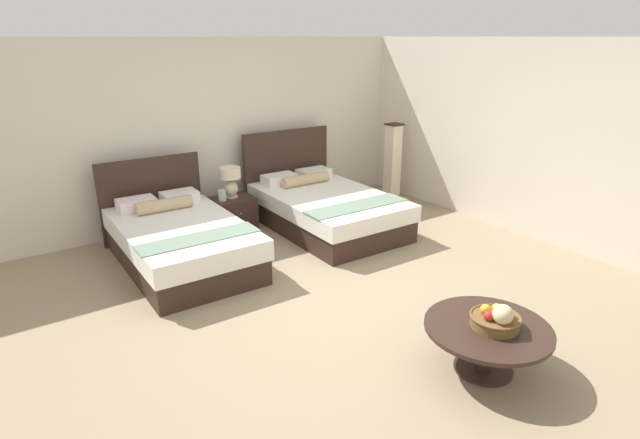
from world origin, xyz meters
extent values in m
cube|color=gray|center=(0.00, 0.00, -0.01)|extent=(9.90, 9.80, 0.02)
cube|color=beige|center=(0.00, 3.10, 1.26)|extent=(9.90, 0.12, 2.52)
cube|color=beige|center=(3.15, 0.40, 1.26)|extent=(0.12, 5.40, 2.52)
cube|color=#34221B|center=(-1.04, 1.73, 0.15)|extent=(1.27, 2.07, 0.29)
cube|color=white|center=(-1.04, 1.73, 0.41)|extent=(1.31, 2.11, 0.23)
cube|color=#34221B|center=(-1.02, 2.78, 0.54)|extent=(1.31, 0.08, 1.08)
cube|color=white|center=(-1.30, 2.50, 0.59)|extent=(0.45, 0.31, 0.14)
cube|color=white|center=(-0.76, 2.49, 0.59)|extent=(0.45, 0.31, 0.14)
cylinder|color=tan|center=(-1.03, 2.25, 0.60)|extent=(0.68, 0.16, 0.15)
cube|color=slate|center=(-1.05, 1.15, 0.53)|extent=(1.29, 0.36, 0.01)
cube|color=#34221B|center=(1.04, 1.73, 0.15)|extent=(1.38, 2.15, 0.29)
cube|color=white|center=(1.04, 1.73, 0.40)|extent=(1.42, 2.19, 0.22)
cube|color=#34221B|center=(1.06, 2.82, 0.61)|extent=(1.42, 0.09, 1.22)
cube|color=white|center=(0.76, 2.54, 0.58)|extent=(0.49, 0.31, 0.14)
cube|color=white|center=(1.35, 2.53, 0.58)|extent=(0.49, 0.31, 0.14)
cylinder|color=tan|center=(1.05, 2.29, 0.58)|extent=(0.74, 0.16, 0.15)
cube|color=slate|center=(1.03, 1.09, 0.51)|extent=(1.41, 0.40, 0.01)
cube|color=#34221B|center=(-0.04, 2.46, 0.23)|extent=(0.54, 0.46, 0.46)
sphere|color=tan|center=(-0.04, 2.22, 0.30)|extent=(0.02, 0.02, 0.02)
cylinder|color=beige|center=(-0.04, 2.48, 0.47)|extent=(0.17, 0.17, 0.02)
ellipsoid|color=beige|center=(-0.04, 2.48, 0.59)|extent=(0.19, 0.19, 0.21)
cylinder|color=#99844C|center=(-0.04, 2.48, 0.71)|extent=(0.02, 0.02, 0.04)
cylinder|color=beige|center=(-0.04, 2.48, 0.80)|extent=(0.28, 0.28, 0.15)
cylinder|color=#AEC5CD|center=(-0.20, 2.42, 0.53)|extent=(0.11, 0.11, 0.14)
torus|color=#AEC5CD|center=(-0.20, 2.42, 0.61)|extent=(0.10, 0.10, 0.01)
cylinder|color=#34221B|center=(0.19, -1.57, 0.01)|extent=(0.46, 0.46, 0.02)
cylinder|color=#34221B|center=(0.19, -1.57, 0.18)|extent=(0.13, 0.13, 0.37)
cylinder|color=#34221B|center=(0.19, -1.57, 0.38)|extent=(0.98, 0.98, 0.04)
cylinder|color=brown|center=(0.22, -1.61, 0.44)|extent=(0.37, 0.37, 0.09)
torus|color=brown|center=(0.22, -1.61, 0.49)|extent=(0.39, 0.39, 0.02)
sphere|color=red|center=(0.13, -1.61, 0.52)|extent=(0.08, 0.08, 0.08)
sphere|color=beige|center=(0.19, -1.69, 0.56)|extent=(0.16, 0.16, 0.16)
sphere|color=orange|center=(0.28, -1.66, 0.53)|extent=(0.09, 0.09, 0.09)
sphere|color=gold|center=(0.29, -1.56, 0.52)|extent=(0.07, 0.07, 0.07)
sphere|color=gold|center=(0.19, -1.53, 0.52)|extent=(0.08, 0.08, 0.08)
cube|color=black|center=(2.72, 2.27, 0.01)|extent=(0.24, 0.24, 0.03)
cube|color=beige|center=(2.72, 2.27, 0.62)|extent=(0.20, 0.20, 1.18)
cube|color=black|center=(2.72, 2.27, 1.22)|extent=(0.24, 0.24, 0.02)
camera|label=1|loc=(-2.88, -3.65, 2.53)|focal=28.71mm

